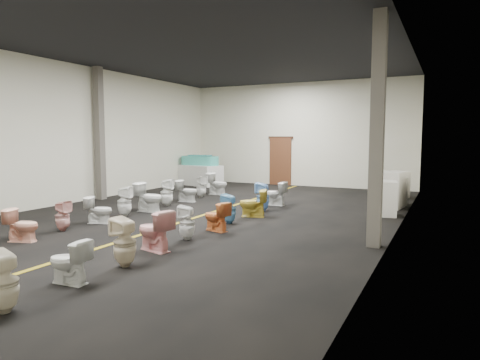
% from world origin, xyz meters
% --- Properties ---
extents(floor, '(16.00, 16.00, 0.00)m').
position_xyz_m(floor, '(0.00, 0.00, 0.00)').
color(floor, black).
rests_on(floor, ground).
extents(ceiling, '(16.00, 16.00, 0.00)m').
position_xyz_m(ceiling, '(0.00, 0.00, 4.50)').
color(ceiling, black).
rests_on(ceiling, ground).
extents(wall_back, '(10.00, 0.00, 10.00)m').
position_xyz_m(wall_back, '(0.00, 8.00, 2.25)').
color(wall_back, beige).
rests_on(wall_back, ground).
extents(wall_left, '(0.00, 16.00, 16.00)m').
position_xyz_m(wall_left, '(-5.00, 0.00, 2.25)').
color(wall_left, beige).
rests_on(wall_left, ground).
extents(wall_right, '(0.00, 16.00, 16.00)m').
position_xyz_m(wall_right, '(5.00, 0.00, 2.25)').
color(wall_right, beige).
rests_on(wall_right, ground).
extents(aisle_stripe, '(0.12, 15.60, 0.01)m').
position_xyz_m(aisle_stripe, '(0.00, 0.00, 0.00)').
color(aisle_stripe, olive).
rests_on(aisle_stripe, floor).
extents(back_door, '(1.00, 0.10, 2.10)m').
position_xyz_m(back_door, '(-0.80, 7.94, 1.05)').
color(back_door, '#562D19').
rests_on(back_door, floor).
extents(door_frame, '(1.15, 0.08, 0.10)m').
position_xyz_m(door_frame, '(-0.80, 7.95, 2.12)').
color(door_frame, '#331C11').
rests_on(door_frame, back_door).
extents(column_left, '(0.25, 0.25, 4.50)m').
position_xyz_m(column_left, '(-4.75, 1.00, 2.25)').
color(column_left, '#59544C').
rests_on(column_left, floor).
extents(column_right, '(0.25, 0.25, 4.50)m').
position_xyz_m(column_right, '(4.75, -1.50, 2.25)').
color(column_right, '#59544C').
rests_on(column_right, floor).
extents(display_table, '(2.22, 1.54, 0.89)m').
position_xyz_m(display_table, '(-3.97, 6.23, 0.45)').
color(display_table, silver).
rests_on(display_table, floor).
extents(bathtub, '(1.86, 0.70, 0.55)m').
position_xyz_m(bathtub, '(-3.97, 6.23, 1.07)').
color(bathtub, teal).
rests_on(bathtub, display_table).
extents(appliance_crate_a, '(0.86, 0.86, 0.95)m').
position_xyz_m(appliance_crate_a, '(4.40, 2.09, 0.47)').
color(appliance_crate_a, white).
rests_on(appliance_crate_a, floor).
extents(appliance_crate_b, '(0.92, 0.92, 1.10)m').
position_xyz_m(appliance_crate_b, '(4.40, 3.47, 0.55)').
color(appliance_crate_b, silver).
rests_on(appliance_crate_b, floor).
extents(appliance_crate_c, '(0.99, 0.99, 0.88)m').
position_xyz_m(appliance_crate_c, '(4.40, 4.29, 0.44)').
color(appliance_crate_c, beige).
rests_on(appliance_crate_c, floor).
extents(appliance_crate_d, '(0.83, 0.83, 0.95)m').
position_xyz_m(appliance_crate_d, '(4.40, 5.81, 0.47)').
color(appliance_crate_d, silver).
rests_on(appliance_crate_d, floor).
extents(toilet_left_2, '(0.75, 0.58, 0.68)m').
position_xyz_m(toilet_left_2, '(-1.79, -4.27, 0.34)').
color(toilet_left_2, '#F9B196').
rests_on(toilet_left_2, floor).
extents(toilet_left_3, '(0.35, 0.35, 0.71)m').
position_xyz_m(toilet_left_3, '(-1.84, -3.21, 0.35)').
color(toilet_left_3, '#DA9F98').
rests_on(toilet_left_3, floor).
extents(toilet_left_4, '(0.74, 0.57, 0.66)m').
position_xyz_m(toilet_left_4, '(-1.75, -2.16, 0.33)').
color(toilet_left_4, white).
rests_on(toilet_left_4, floor).
extents(toilet_left_5, '(0.48, 0.47, 0.83)m').
position_xyz_m(toilet_left_5, '(-1.79, -1.20, 0.41)').
color(toilet_left_5, white).
rests_on(toilet_left_5, floor).
extents(toilet_left_6, '(0.85, 0.53, 0.84)m').
position_xyz_m(toilet_left_6, '(-1.69, -0.28, 0.42)').
color(toilet_left_6, white).
rests_on(toilet_left_6, floor).
extents(toilet_left_7, '(0.50, 0.50, 0.85)m').
position_xyz_m(toilet_left_7, '(-1.82, 0.76, 0.43)').
color(toilet_left_7, white).
rests_on(toilet_left_7, floor).
extents(toilet_left_8, '(0.76, 0.50, 0.72)m').
position_xyz_m(toilet_left_8, '(-1.76, 1.81, 0.36)').
color(toilet_left_8, silver).
rests_on(toilet_left_8, floor).
extents(toilet_left_9, '(0.46, 0.46, 0.78)m').
position_xyz_m(toilet_left_9, '(-1.85, 2.86, 0.39)').
color(toilet_left_9, silver).
rests_on(toilet_left_9, floor).
extents(toilet_left_10, '(0.83, 0.52, 0.81)m').
position_xyz_m(toilet_left_10, '(-1.72, 3.81, 0.40)').
color(toilet_left_10, silver).
rests_on(toilet_left_10, floor).
extents(toilet_right_0, '(0.37, 0.36, 0.78)m').
position_xyz_m(toilet_right_0, '(1.22, -6.78, 0.39)').
color(toilet_right_0, beige).
rests_on(toilet_right_0, floor).
extents(toilet_right_1, '(0.67, 0.41, 0.66)m').
position_xyz_m(toilet_right_1, '(1.09, -5.68, 0.33)').
color(toilet_right_1, white).
rests_on(toilet_right_1, floor).
extents(toilet_right_2, '(0.41, 0.40, 0.83)m').
position_xyz_m(toilet_right_2, '(1.27, -4.68, 0.41)').
color(toilet_right_2, beige).
rests_on(toilet_right_2, floor).
extents(toilet_right_3, '(0.86, 0.62, 0.79)m').
position_xyz_m(toilet_right_3, '(1.09, -3.66, 0.39)').
color(toilet_right_3, '#F1A4A3').
rests_on(toilet_right_3, floor).
extents(toilet_right_4, '(0.42, 0.42, 0.73)m').
position_xyz_m(toilet_right_4, '(1.17, -2.66, 0.37)').
color(toilet_right_4, white).
rests_on(toilet_right_4, floor).
extents(toilet_right_5, '(0.74, 0.56, 0.68)m').
position_xyz_m(toilet_right_5, '(1.29, -1.65, 0.34)').
color(toilet_right_5, orange).
rests_on(toilet_right_5, floor).
extents(toilet_right_6, '(0.36, 0.35, 0.74)m').
position_xyz_m(toilet_right_6, '(1.17, -0.77, 0.37)').
color(toilet_right_6, '#6AAAD3').
rests_on(toilet_right_6, floor).
extents(toilet_right_7, '(0.81, 0.59, 0.74)m').
position_xyz_m(toilet_right_7, '(1.33, 0.30, 0.37)').
color(toilet_right_7, gold).
rests_on(toilet_right_7, floor).
extents(toilet_right_8, '(0.42, 0.41, 0.84)m').
position_xyz_m(toilet_right_8, '(1.21, 1.25, 0.42)').
color(toilet_right_8, '#7BADE3').
rests_on(toilet_right_8, floor).
extents(toilet_right_9, '(0.75, 0.44, 0.75)m').
position_xyz_m(toilet_right_9, '(1.13, 2.37, 0.38)').
color(toilet_right_9, silver).
rests_on(toilet_right_9, floor).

